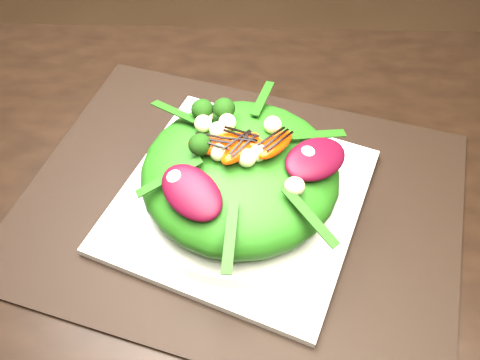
{
  "coord_description": "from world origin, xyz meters",
  "views": [
    {
      "loc": [
        -0.01,
        -0.32,
        1.27
      ],
      "look_at": [
        -0.02,
        0.07,
        0.8
      ],
      "focal_mm": 38.0,
      "sensor_mm": 36.0,
      "label": 1
    }
  ],
  "objects_px": {
    "lettuce_mound": "(240,173)",
    "orange_segment": "(235,126)",
    "dining_table": "(257,257)",
    "placemat": "(240,203)",
    "plate_base": "(240,200)",
    "salad_bowl": "(240,192)"
  },
  "relations": [
    {
      "from": "placemat",
      "to": "plate_base",
      "type": "bearing_deg",
      "value": 153.43
    },
    {
      "from": "orange_segment",
      "to": "lettuce_mound",
      "type": "bearing_deg",
      "value": -77.48
    },
    {
      "from": "orange_segment",
      "to": "placemat",
      "type": "bearing_deg",
      "value": -77.48
    },
    {
      "from": "dining_table",
      "to": "placemat",
      "type": "bearing_deg",
      "value": 108.99
    },
    {
      "from": "dining_table",
      "to": "salad_bowl",
      "type": "bearing_deg",
      "value": 108.99
    },
    {
      "from": "lettuce_mound",
      "to": "plate_base",
      "type": "bearing_deg",
      "value": 180.0
    },
    {
      "from": "plate_base",
      "to": "salad_bowl",
      "type": "bearing_deg",
      "value": 0.0
    },
    {
      "from": "placemat",
      "to": "lettuce_mound",
      "type": "relative_size",
      "value": 2.31
    },
    {
      "from": "salad_bowl",
      "to": "orange_segment",
      "type": "bearing_deg",
      "value": 102.52
    },
    {
      "from": "placemat",
      "to": "salad_bowl",
      "type": "bearing_deg",
      "value": 116.57
    },
    {
      "from": "plate_base",
      "to": "salad_bowl",
      "type": "distance_m",
      "value": 0.01
    },
    {
      "from": "placemat",
      "to": "orange_segment",
      "type": "relative_size",
      "value": 9.5
    },
    {
      "from": "plate_base",
      "to": "salad_bowl",
      "type": "height_order",
      "value": "salad_bowl"
    },
    {
      "from": "placemat",
      "to": "dining_table",
      "type": "bearing_deg",
      "value": -71.01
    },
    {
      "from": "lettuce_mound",
      "to": "orange_segment",
      "type": "bearing_deg",
      "value": 102.52
    },
    {
      "from": "plate_base",
      "to": "lettuce_mound",
      "type": "height_order",
      "value": "lettuce_mound"
    },
    {
      "from": "dining_table",
      "to": "placemat",
      "type": "relative_size",
      "value": 2.94
    },
    {
      "from": "salad_bowl",
      "to": "orange_segment",
      "type": "height_order",
      "value": "orange_segment"
    },
    {
      "from": "lettuce_mound",
      "to": "orange_segment",
      "type": "relative_size",
      "value": 4.12
    },
    {
      "from": "plate_base",
      "to": "salad_bowl",
      "type": "xyz_separation_m",
      "value": [
        0.0,
        0.0,
        0.01
      ]
    },
    {
      "from": "dining_table",
      "to": "salad_bowl",
      "type": "height_order",
      "value": "dining_table"
    },
    {
      "from": "dining_table",
      "to": "lettuce_mound",
      "type": "xyz_separation_m",
      "value": [
        -0.02,
        0.07,
        0.08
      ]
    }
  ]
}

